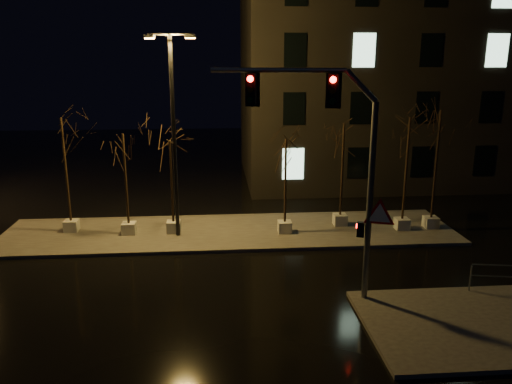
{
  "coord_description": "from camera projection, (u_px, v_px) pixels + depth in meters",
  "views": [
    {
      "loc": [
        -0.61,
        -17.22,
        8.27
      ],
      "look_at": [
        1.05,
        3.31,
        2.8
      ],
      "focal_mm": 35.0,
      "sensor_mm": 36.0,
      "label": 1
    }
  ],
  "objects": [
    {
      "name": "tree_6",
      "position": [
        439.0,
        137.0,
        23.78
      ],
      "size": [
        1.8,
        1.8,
        5.98
      ],
      "color": "beige",
      "rests_on": "median"
    },
    {
      "name": "sidewalk_corner",
      "position": [
        474.0,
        324.0,
        15.95
      ],
      "size": [
        7.0,
        5.0,
        0.15
      ],
      "primitive_type": "cube",
      "color": "#433F3C",
      "rests_on": "ground"
    },
    {
      "name": "streetlight_main",
      "position": [
        173.0,
        124.0,
        22.48
      ],
      "size": [
        2.3,
        0.79,
        9.24
      ],
      "rotation": [
        0.0,
        0.0,
        -0.23
      ],
      "color": "black",
      "rests_on": "median"
    },
    {
      "name": "ground",
      "position": [
        235.0,
        287.0,
        18.76
      ],
      "size": [
        90.0,
        90.0,
        0.0
      ],
      "primitive_type": "plane",
      "color": "black",
      "rests_on": "ground"
    },
    {
      "name": "tree_0",
      "position": [
        63.0,
        144.0,
        23.33
      ],
      "size": [
        1.8,
        1.8,
        5.69
      ],
      "color": "beige",
      "rests_on": "median"
    },
    {
      "name": "tree_2",
      "position": [
        171.0,
        161.0,
        23.38
      ],
      "size": [
        1.8,
        1.8,
        4.61
      ],
      "color": "beige",
      "rests_on": "median"
    },
    {
      "name": "traffic_signal_mast",
      "position": [
        333.0,
        151.0,
        16.6
      ],
      "size": [
        6.12,
        2.21,
        7.87
      ],
      "rotation": [
        0.0,
        0.0,
        -0.33
      ],
      "color": "#595D61",
      "rests_on": "sidewalk_corner"
    },
    {
      "name": "tree_4",
      "position": [
        343.0,
        147.0,
        24.33
      ],
      "size": [
        1.8,
        1.8,
        5.28
      ],
      "color": "beige",
      "rests_on": "median"
    },
    {
      "name": "tree_5",
      "position": [
        408.0,
        143.0,
        23.62
      ],
      "size": [
        1.8,
        1.8,
        5.67
      ],
      "color": "beige",
      "rests_on": "median"
    },
    {
      "name": "tree_3",
      "position": [
        286.0,
        160.0,
        23.36
      ],
      "size": [
        1.8,
        1.8,
        4.68
      ],
      "color": "beige",
      "rests_on": "median"
    },
    {
      "name": "building",
      "position": [
        421.0,
        71.0,
        35.27
      ],
      "size": [
        25.0,
        12.0,
        15.0
      ],
      "primitive_type": "cube",
      "color": "black",
      "rests_on": "ground"
    },
    {
      "name": "tree_1",
      "position": [
        124.0,
        157.0,
        23.09
      ],
      "size": [
        1.8,
        1.8,
        4.97
      ],
      "color": "beige",
      "rests_on": "median"
    },
    {
      "name": "guard_rail_a",
      "position": [
        505.0,
        274.0,
        17.85
      ],
      "size": [
        2.4,
        0.46,
        1.05
      ],
      "rotation": [
        0.0,
        0.0,
        -0.17
      ],
      "color": "#595D61",
      "rests_on": "sidewalk_corner"
    },
    {
      "name": "median",
      "position": [
        230.0,
        232.0,
        24.52
      ],
      "size": [
        22.0,
        5.0,
        0.15
      ],
      "primitive_type": "cube",
      "color": "#433F3C",
      "rests_on": "ground"
    }
  ]
}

